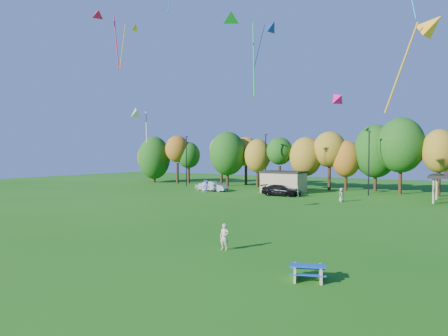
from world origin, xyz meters
The scene contains 21 objects.
ground centered at (0.00, 0.00, 0.00)m, with size 160.00×160.00×0.00m, color #19600F.
tree_line centered at (-1.03, 45.51, 5.91)m, with size 93.57×10.55×11.15m.
lamp_posts centered at (2.00, 40.00, 4.90)m, with size 64.50×0.25×9.09m.
utility_building centered at (-10.00, 38.00, 1.64)m, with size 6.30×4.30×3.25m.
picnic_table centered at (7.88, -0.57, 0.41)m, with size 1.98×1.83×0.70m.
kite_flyer centered at (1.56, 2.30, 0.81)m, with size 0.59×0.39×1.61m, color beige.
car_a centered at (-21.91, 34.61, 0.66)m, with size 1.55×3.86×1.32m, color silver.
car_b centered at (-20.17, 34.07, 0.77)m, with size 1.62×4.65×1.53m, color #A8A8AE.
car_c centered at (-8.16, 33.96, 0.70)m, with size 2.31×5.02×1.39m, color #0D134F.
car_d centered at (-8.42, 33.17, 0.77)m, with size 2.16×5.31×1.54m, color black.
far_person_0 centered at (-5.62, 32.78, 0.77)m, with size 0.90×0.37×1.53m, color #5C8D56.
far_person_1 centered at (0.77, 30.77, 0.85)m, with size 0.83×0.54×1.69m, color #969F6C.
far_person_2 centered at (-20.04, 32.02, 0.90)m, with size 1.17×0.67×1.80m, color #41458F.
far_person_4 centered at (-22.13, 34.40, 0.84)m, with size 0.82×0.64×1.69m, color teal.
kite_2 centered at (-2.10, 9.31, 16.72)m, with size 2.83×4.10×7.41m.
kite_4 centered at (-10.86, 7.62, 9.55)m, with size 2.02×1.94×3.51m.
kite_5 centered at (7.10, 6.39, 9.30)m, with size 1.40×1.36×1.13m.
kite_6 centered at (-16.55, 8.43, 19.26)m, with size 3.43×2.47×6.32m.
kite_10 centered at (-1.85, 16.14, 17.71)m, with size 2.75×1.54×4.45m.
kite_12 centered at (12.26, 6.10, 12.71)m, with size 3.34×1.67×5.49m.
kite_14 centered at (-18.78, 15.52, 20.26)m, with size 3.01×1.59×5.24m.
Camera 1 is at (14.24, -18.13, 5.83)m, focal length 32.00 mm.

